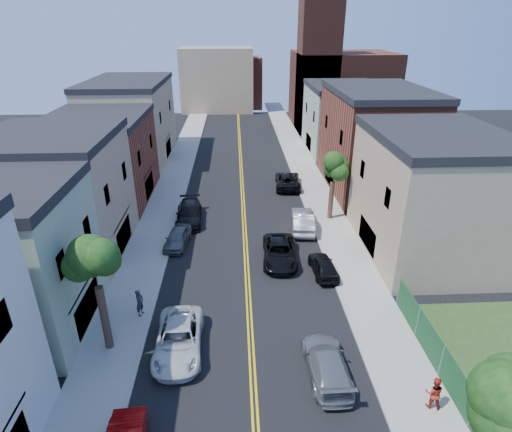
{
  "coord_description": "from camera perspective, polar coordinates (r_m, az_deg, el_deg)",
  "views": [
    {
      "loc": [
        -0.64,
        -4.43,
        16.65
      ],
      "look_at": [
        0.93,
        26.78,
        2.0
      ],
      "focal_mm": 29.29,
      "sensor_mm": 36.0,
      "label": 1
    }
  ],
  "objects": [
    {
      "name": "grey_car_right",
      "position": [
        22.97,
        9.64,
        -19.26
      ],
      "size": [
        2.12,
        4.98,
        1.43
      ],
      "primitive_type": "imported",
      "rotation": [
        0.0,
        0.0,
        3.16
      ],
      "color": "slate",
      "rests_on": "ground"
    },
    {
      "name": "tree_left_mid",
      "position": [
        22.22,
        -21.59,
        -3.75
      ],
      "size": [
        5.2,
        5.2,
        9.29
      ],
      "color": "#35251A",
      "rests_on": "sidewalk_left"
    },
    {
      "name": "pedestrian_left",
      "position": [
        27.0,
        -15.6,
        -11.32
      ],
      "size": [
        0.61,
        0.74,
        1.75
      ],
      "primitive_type": "imported",
      "rotation": [
        0.0,
        0.0,
        1.24
      ],
      "color": "#23242A",
      "rests_on": "sidewalk_left"
    },
    {
      "name": "bldg_right_brick",
      "position": [
        46.37,
        15.85,
        9.63
      ],
      "size": [
        9.0,
        14.0,
        10.0
      ],
      "primitive_type": "cube",
      "color": "brown",
      "rests_on": "ground"
    },
    {
      "name": "black_suv_lane",
      "position": [
        31.77,
        3.23,
        -4.95
      ],
      "size": [
        2.78,
        5.53,
        1.5
      ],
      "primitive_type": "imported",
      "rotation": [
        0.0,
        0.0,
        -0.06
      ],
      "color": "black",
      "rests_on": "ground"
    },
    {
      "name": "silver_car_right",
      "position": [
        36.66,
        6.4,
        -0.58
      ],
      "size": [
        2.26,
        5.3,
        1.7
      ],
      "primitive_type": "imported",
      "rotation": [
        0.0,
        0.0,
        3.05
      ],
      "color": "#ABACB2",
      "rests_on": "ground"
    },
    {
      "name": "church",
      "position": [
        74.08,
        10.88,
        17.41
      ],
      "size": [
        16.2,
        14.2,
        22.6
      ],
      "color": "#4C2319",
      "rests_on": "ground"
    },
    {
      "name": "grey_car_left",
      "position": [
        34.46,
        -10.67,
        -2.93
      ],
      "size": [
        2.2,
        4.3,
        1.4
      ],
      "primitive_type": "imported",
      "rotation": [
        0.0,
        0.0,
        -0.14
      ],
      "color": "#505357",
      "rests_on": "ground"
    },
    {
      "name": "white_pickup",
      "position": [
        24.3,
        -10.5,
        -16.24
      ],
      "size": [
        2.65,
        5.53,
        1.52
      ],
      "primitive_type": "imported",
      "rotation": [
        0.0,
        0.0,
        0.02
      ],
      "color": "silver",
      "rests_on": "ground"
    },
    {
      "name": "bldg_right_palegrn",
      "position": [
        59.6,
        11.68,
        12.61
      ],
      "size": [
        9.0,
        12.0,
        8.5
      ],
      "primitive_type": "cube",
      "color": "gray",
      "rests_on": "ground"
    },
    {
      "name": "bldg_left_brick",
      "position": [
        44.42,
        -20.42,
        6.99
      ],
      "size": [
        9.0,
        12.0,
        8.0
      ],
      "primitive_type": "cube",
      "color": "brown",
      "rests_on": "ground"
    },
    {
      "name": "black_car_right",
      "position": [
        30.6,
        9.19,
        -6.72
      ],
      "size": [
        1.85,
        4.03,
        1.34
      ],
      "primitive_type": "imported",
      "rotation": [
        0.0,
        0.0,
        3.21
      ],
      "color": "black",
      "rests_on": "ground"
    },
    {
      "name": "backdrop_center",
      "position": [
        91.18,
        -2.59,
        17.76
      ],
      "size": [
        10.0,
        8.0,
        10.0
      ],
      "primitive_type": "cube",
      "color": "brown",
      "rests_on": "ground"
    },
    {
      "name": "fence_right",
      "position": [
        23.21,
        25.62,
        -20.05
      ],
      "size": [
        0.04,
        15.0,
        1.9
      ],
      "primitive_type": "cube",
      "color": "#143F1E",
      "rests_on": "sidewalk_right"
    },
    {
      "name": "black_car_left",
      "position": [
        38.33,
        -9.14,
        0.36
      ],
      "size": [
        2.48,
        5.61,
        1.6
      ],
      "primitive_type": "imported",
      "rotation": [
        0.0,
        0.0,
        0.04
      ],
      "color": "black",
      "rests_on": "ground"
    },
    {
      "name": "curb_left",
      "position": [
        47.74,
        -9.36,
        4.46
      ],
      "size": [
        0.3,
        100.0,
        0.15
      ],
      "primitive_type": "cube",
      "color": "gray",
      "rests_on": "ground"
    },
    {
      "name": "bldg_right_tan",
      "position": [
        34.21,
        22.7,
        2.29
      ],
      "size": [
        9.0,
        12.0,
        9.0
      ],
      "primitive_type": "cube",
      "color": "#998466",
      "rests_on": "ground"
    },
    {
      "name": "curb_right",
      "position": [
        47.9,
        5.46,
        4.76
      ],
      "size": [
        0.3,
        100.0,
        0.15
      ],
      "primitive_type": "cube",
      "color": "gray",
      "rests_on": "ground"
    },
    {
      "name": "bldg_left_tan_far",
      "position": [
        57.29,
        -16.69,
        12.11
      ],
      "size": [
        9.0,
        16.0,
        9.5
      ],
      "primitive_type": "cube",
      "color": "#998466",
      "rests_on": "ground"
    },
    {
      "name": "bldg_left_tan_near",
      "position": [
        34.53,
        -25.45,
        1.98
      ],
      "size": [
        9.0,
        10.0,
        9.0
      ],
      "primitive_type": "cube",
      "color": "#998466",
      "rests_on": "ground"
    },
    {
      "name": "sidewalk_right",
      "position": [
        48.18,
        7.53,
        4.78
      ],
      "size": [
        3.2,
        100.0,
        0.15
      ],
      "primitive_type": "cube",
      "color": "gray",
      "rests_on": "ground"
    },
    {
      "name": "sidewalk_left",
      "position": [
        47.97,
        -11.44,
        4.39
      ],
      "size": [
        3.2,
        100.0,
        0.15
      ],
      "primitive_type": "cube",
      "color": "gray",
      "rests_on": "ground"
    },
    {
      "name": "dark_car_right_far",
      "position": [
        46.08,
        4.34,
        4.91
      ],
      "size": [
        3.0,
        5.8,
        1.56
      ],
      "primitive_type": "imported",
      "rotation": [
        0.0,
        0.0,
        3.07
      ],
      "color": "black",
      "rests_on": "ground"
    },
    {
      "name": "tree_right_far",
      "position": [
        37.12,
        10.67,
        7.62
      ],
      "size": [
        4.4,
        4.4,
        8.03
      ],
      "color": "#35251A",
      "rests_on": "sidewalk_right"
    },
    {
      "name": "pedestrian_right",
      "position": [
        22.58,
        23.11,
        -21.29
      ],
      "size": [
        0.99,
        0.87,
        1.72
      ],
      "primitive_type": "imported",
      "rotation": [
        0.0,
        0.0,
        2.84
      ],
      "color": "#A02518",
      "rests_on": "sidewalk_right"
    },
    {
      "name": "backdrop_left",
      "position": [
        87.15,
        -5.34,
        18.0
      ],
      "size": [
        14.0,
        8.0,
        12.0
      ],
      "primitive_type": "cube",
      "color": "#998466",
      "rests_on": "ground"
    }
  ]
}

